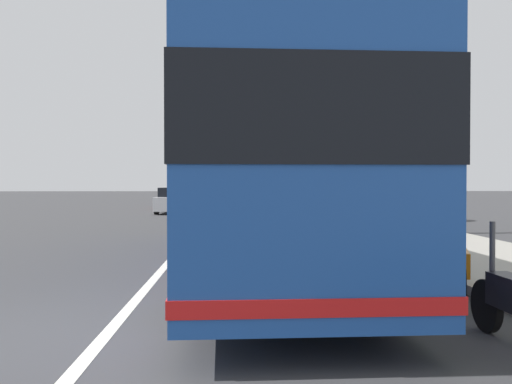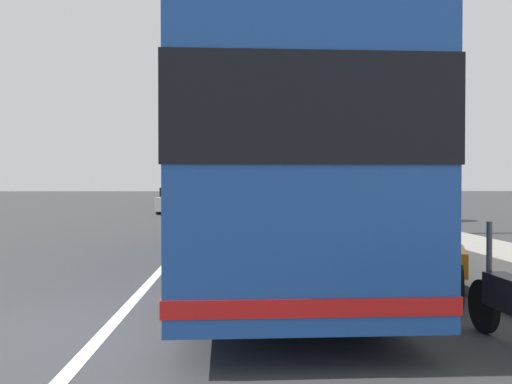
{
  "view_description": "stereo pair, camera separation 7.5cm",
  "coord_description": "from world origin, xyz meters",
  "px_view_note": "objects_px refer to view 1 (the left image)",
  "views": [
    {
      "loc": [
        -5.97,
        -1.42,
        1.66
      ],
      "look_at": [
        6.46,
        -1.89,
        1.46
      ],
      "focal_mm": 37.1,
      "sensor_mm": 36.0,
      "label": 1
    },
    {
      "loc": [
        -5.97,
        -1.49,
        1.66
      ],
      "look_at": [
        6.46,
        -1.89,
        1.46
      ],
      "focal_mm": 37.1,
      "sensor_mm": 36.0,
      "label": 2
    }
  ],
  "objects_px": {
    "car_behind_bus": "(199,193)",
    "car_side_street": "(253,197)",
    "motorcycle_by_tree": "(397,244)",
    "roadside_tree_mid_block": "(413,74)",
    "coach_bus": "(262,173)",
    "roadside_tree_far_block": "(346,143)",
    "motorcycle_far_end": "(458,266)",
    "car_ahead_same_lane": "(176,201)",
    "car_oncoming": "(184,198)"
  },
  "relations": [
    {
      "from": "car_behind_bus",
      "to": "car_side_street",
      "type": "bearing_deg",
      "value": 20.9
    },
    {
      "from": "motorcycle_by_tree",
      "to": "roadside_tree_mid_block",
      "type": "xyz_separation_m",
      "value": [
        7.14,
        -2.72,
        4.78
      ]
    },
    {
      "from": "motorcycle_by_tree",
      "to": "coach_bus",
      "type": "bearing_deg",
      "value": 92.9
    },
    {
      "from": "roadside_tree_far_block",
      "to": "coach_bus",
      "type": "bearing_deg",
      "value": 160.96
    },
    {
      "from": "motorcycle_far_end",
      "to": "roadside_tree_mid_block",
      "type": "relative_size",
      "value": 0.3
    },
    {
      "from": "car_behind_bus",
      "to": "roadside_tree_mid_block",
      "type": "relative_size",
      "value": 0.67
    },
    {
      "from": "coach_bus",
      "to": "motorcycle_far_end",
      "type": "bearing_deg",
      "value": -141.47
    },
    {
      "from": "motorcycle_far_end",
      "to": "coach_bus",
      "type": "bearing_deg",
      "value": 59.8
    },
    {
      "from": "car_ahead_same_lane",
      "to": "roadside_tree_mid_block",
      "type": "xyz_separation_m",
      "value": [
        -12.65,
        -9.22,
        4.58
      ]
    },
    {
      "from": "car_behind_bus",
      "to": "roadside_tree_mid_block",
      "type": "distance_m",
      "value": 36.25
    },
    {
      "from": "car_behind_bus",
      "to": "car_oncoming",
      "type": "distance_m",
      "value": 16.1
    },
    {
      "from": "car_side_street",
      "to": "car_oncoming",
      "type": "xyz_separation_m",
      "value": [
        -1.52,
        4.7,
        0.02
      ]
    },
    {
      "from": "coach_bus",
      "to": "motorcycle_far_end",
      "type": "xyz_separation_m",
      "value": [
        -3.15,
        -2.66,
        -1.4
      ]
    },
    {
      "from": "coach_bus",
      "to": "roadside_tree_mid_block",
      "type": "relative_size",
      "value": 1.81
    },
    {
      "from": "motorcycle_by_tree",
      "to": "car_side_street",
      "type": "xyz_separation_m",
      "value": [
        27.26,
        1.95,
        0.2
      ]
    },
    {
      "from": "car_ahead_same_lane",
      "to": "roadside_tree_far_block",
      "type": "xyz_separation_m",
      "value": [
        -6.63,
        -8.28,
        2.76
      ]
    },
    {
      "from": "coach_bus",
      "to": "motorcycle_by_tree",
      "type": "height_order",
      "value": "coach_bus"
    },
    {
      "from": "coach_bus",
      "to": "car_behind_bus",
      "type": "distance_m",
      "value": 41.58
    },
    {
      "from": "car_side_street",
      "to": "roadside_tree_mid_block",
      "type": "xyz_separation_m",
      "value": [
        -20.12,
        -4.67,
        4.58
      ]
    },
    {
      "from": "car_side_street",
      "to": "roadside_tree_far_block",
      "type": "distance_m",
      "value": 14.84
    },
    {
      "from": "coach_bus",
      "to": "roadside_tree_far_block",
      "type": "bearing_deg",
      "value": -20.67
    },
    {
      "from": "motorcycle_far_end",
      "to": "motorcycle_by_tree",
      "type": "height_order",
      "value": "motorcycle_by_tree"
    },
    {
      "from": "car_oncoming",
      "to": "roadside_tree_mid_block",
      "type": "distance_m",
      "value": 21.32
    },
    {
      "from": "motorcycle_far_end",
      "to": "car_side_street",
      "type": "height_order",
      "value": "car_side_street"
    },
    {
      "from": "motorcycle_far_end",
      "to": "motorcycle_by_tree",
      "type": "distance_m",
      "value": 2.67
    },
    {
      "from": "roadside_tree_mid_block",
      "to": "roadside_tree_far_block",
      "type": "height_order",
      "value": "roadside_tree_mid_block"
    },
    {
      "from": "roadside_tree_far_block",
      "to": "motorcycle_by_tree",
      "type": "bearing_deg",
      "value": 172.32
    },
    {
      "from": "coach_bus",
      "to": "motorcycle_far_end",
      "type": "height_order",
      "value": "coach_bus"
    },
    {
      "from": "car_ahead_same_lane",
      "to": "roadside_tree_far_block",
      "type": "relative_size",
      "value": 0.92
    },
    {
      "from": "motorcycle_by_tree",
      "to": "car_oncoming",
      "type": "height_order",
      "value": "car_oncoming"
    },
    {
      "from": "motorcycle_far_end",
      "to": "car_side_street",
      "type": "xyz_separation_m",
      "value": [
        29.93,
        2.01,
        0.22
      ]
    },
    {
      "from": "motorcycle_by_tree",
      "to": "roadside_tree_far_block",
      "type": "distance_m",
      "value": 13.61
    },
    {
      "from": "car_behind_bus",
      "to": "car_oncoming",
      "type": "relative_size",
      "value": 1.03
    },
    {
      "from": "motorcycle_far_end",
      "to": "car_ahead_same_lane",
      "type": "xyz_separation_m",
      "value": [
        22.46,
        6.56,
        0.22
      ]
    },
    {
      "from": "car_oncoming",
      "to": "motorcycle_far_end",
      "type": "bearing_deg",
      "value": 13.98
    },
    {
      "from": "car_behind_bus",
      "to": "car_oncoming",
      "type": "bearing_deg",
      "value": 3.04
    },
    {
      "from": "motorcycle_far_end",
      "to": "car_ahead_same_lane",
      "type": "relative_size",
      "value": 0.47
    },
    {
      "from": "car_ahead_same_lane",
      "to": "motorcycle_far_end",
      "type": "bearing_deg",
      "value": 17.35
    },
    {
      "from": "car_behind_bus",
      "to": "roadside_tree_far_block",
      "type": "height_order",
      "value": "roadside_tree_far_block"
    },
    {
      "from": "car_side_street",
      "to": "car_oncoming",
      "type": "height_order",
      "value": "car_oncoming"
    },
    {
      "from": "motorcycle_far_end",
      "to": "roadside_tree_mid_block",
      "type": "xyz_separation_m",
      "value": [
        9.81,
        -2.66,
        4.8
      ]
    },
    {
      "from": "motorcycle_by_tree",
      "to": "roadside_tree_mid_block",
      "type": "relative_size",
      "value": 0.31
    },
    {
      "from": "car_behind_bus",
      "to": "roadside_tree_mid_block",
      "type": "height_order",
      "value": "roadside_tree_mid_block"
    },
    {
      "from": "motorcycle_far_end",
      "to": "car_side_street",
      "type": "bearing_deg",
      "value": 23.48
    },
    {
      "from": "motorcycle_far_end",
      "to": "car_oncoming",
      "type": "relative_size",
      "value": 0.46
    },
    {
      "from": "car_oncoming",
      "to": "roadside_tree_far_block",
      "type": "height_order",
      "value": "roadside_tree_far_block"
    },
    {
      "from": "motorcycle_far_end",
      "to": "car_ahead_same_lane",
      "type": "distance_m",
      "value": 23.4
    },
    {
      "from": "motorcycle_by_tree",
      "to": "roadside_tree_mid_block",
      "type": "bearing_deg",
      "value": -7.42
    },
    {
      "from": "motorcycle_far_end",
      "to": "car_behind_bus",
      "type": "bearing_deg",
      "value": 28.31
    },
    {
      "from": "motorcycle_far_end",
      "to": "car_ahead_same_lane",
      "type": "bearing_deg",
      "value": 35.93
    }
  ]
}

